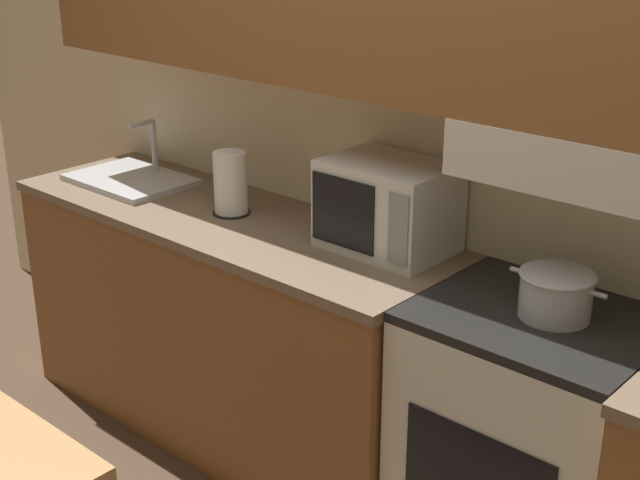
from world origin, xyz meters
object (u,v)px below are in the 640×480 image
stove_range (526,452)px  cooking_pot (556,293)px  microwave (388,206)px  paper_towel_roll (231,183)px  sink_basin (131,178)px

stove_range → cooking_pot: (0.03, 0.02, 0.53)m
cooking_pot → microwave: 0.68m
microwave → stove_range: bearing=-10.2°
stove_range → paper_towel_roll: bearing=179.8°
stove_range → sink_basin: bearing=-179.5°
stove_range → sink_basin: sink_basin is taller
cooking_pot → microwave: bearing=171.8°
cooking_pot → sink_basin: size_ratio=0.59×
cooking_pot → sink_basin: (-1.89, -0.03, -0.05)m
sink_basin → paper_towel_roll: size_ratio=2.11×
sink_basin → paper_towel_roll: bearing=1.9°
cooking_pot → paper_towel_roll: size_ratio=1.25×
microwave → sink_basin: microwave is taller
cooking_pot → paper_towel_roll: (-1.31, -0.01, 0.04)m
microwave → paper_towel_roll: bearing=-170.2°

